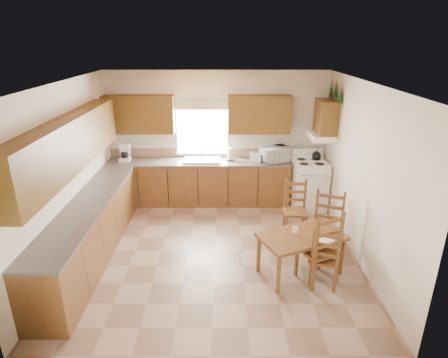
{
  "coord_description": "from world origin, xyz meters",
  "views": [
    {
      "loc": [
        0.14,
        -5.36,
        3.3
      ],
      "look_at": [
        0.15,
        0.3,
        1.15
      ],
      "focal_mm": 30.0,
      "sensor_mm": 36.0,
      "label": 1
    }
  ],
  "objects_px": {
    "chair_far_left": "(296,208)",
    "chair_far_right": "(327,228)",
    "dining_table": "(300,254)",
    "chair_near_right": "(326,255)",
    "chair_near_left": "(318,246)",
    "microwave": "(275,154)",
    "stove": "(308,185)"
  },
  "relations": [
    {
      "from": "microwave",
      "to": "chair_near_left",
      "type": "bearing_deg",
      "value": -106.97
    },
    {
      "from": "microwave",
      "to": "dining_table",
      "type": "xyz_separation_m",
      "value": [
        0.08,
        -2.53,
        -0.75
      ]
    },
    {
      "from": "dining_table",
      "to": "chair_near_right",
      "type": "distance_m",
      "value": 0.42
    },
    {
      "from": "microwave",
      "to": "chair_far_right",
      "type": "bearing_deg",
      "value": -98.83
    },
    {
      "from": "microwave",
      "to": "chair_near_left",
      "type": "relative_size",
      "value": 0.45
    },
    {
      "from": "microwave",
      "to": "chair_near_left",
      "type": "height_order",
      "value": "microwave"
    },
    {
      "from": "microwave",
      "to": "chair_near_left",
      "type": "xyz_separation_m",
      "value": [
        0.29,
        -2.69,
        -0.51
      ]
    },
    {
      "from": "dining_table",
      "to": "chair_near_left",
      "type": "relative_size",
      "value": 1.06
    },
    {
      "from": "stove",
      "to": "microwave",
      "type": "xyz_separation_m",
      "value": [
        -0.68,
        0.22,
        0.59
      ]
    },
    {
      "from": "dining_table",
      "to": "stove",
      "type": "bearing_deg",
      "value": 52.02
    },
    {
      "from": "dining_table",
      "to": "chair_near_right",
      "type": "bearing_deg",
      "value": -63.41
    },
    {
      "from": "dining_table",
      "to": "chair_near_left",
      "type": "distance_m",
      "value": 0.36
    },
    {
      "from": "stove",
      "to": "chair_near_right",
      "type": "relative_size",
      "value": 1.06
    },
    {
      "from": "chair_near_right",
      "to": "chair_far_left",
      "type": "bearing_deg",
      "value": -62.37
    },
    {
      "from": "chair_far_right",
      "to": "chair_near_right",
      "type": "bearing_deg",
      "value": -84.65
    },
    {
      "from": "dining_table",
      "to": "chair_far_right",
      "type": "bearing_deg",
      "value": 14.67
    },
    {
      "from": "stove",
      "to": "microwave",
      "type": "bearing_deg",
      "value": 157.9
    },
    {
      "from": "microwave",
      "to": "chair_far_left",
      "type": "xyz_separation_m",
      "value": [
        0.23,
        -1.3,
        -0.59
      ]
    },
    {
      "from": "microwave",
      "to": "dining_table",
      "type": "distance_m",
      "value": 2.64
    },
    {
      "from": "chair_far_left",
      "to": "chair_far_right",
      "type": "height_order",
      "value": "chair_far_right"
    },
    {
      "from": "chair_near_left",
      "to": "chair_far_left",
      "type": "height_order",
      "value": "chair_near_left"
    },
    {
      "from": "chair_near_right",
      "to": "chair_far_left",
      "type": "xyz_separation_m",
      "value": [
        -0.15,
        1.48,
        0.02
      ]
    },
    {
      "from": "chair_near_right",
      "to": "chair_far_right",
      "type": "height_order",
      "value": "chair_far_right"
    },
    {
      "from": "microwave",
      "to": "chair_far_right",
      "type": "height_order",
      "value": "microwave"
    },
    {
      "from": "chair_far_left",
      "to": "chair_far_right",
      "type": "distance_m",
      "value": 0.92
    },
    {
      "from": "chair_far_right",
      "to": "chair_near_left",
      "type": "bearing_deg",
      "value": -95.63
    },
    {
      "from": "chair_far_left",
      "to": "chair_far_right",
      "type": "relative_size",
      "value": 0.88
    },
    {
      "from": "chair_near_left",
      "to": "chair_near_right",
      "type": "bearing_deg",
      "value": 114.28
    },
    {
      "from": "chair_far_right",
      "to": "stove",
      "type": "bearing_deg",
      "value": 106.5
    },
    {
      "from": "stove",
      "to": "chair_near_left",
      "type": "xyz_separation_m",
      "value": [
        -0.39,
        -2.47,
        0.07
      ]
    },
    {
      "from": "chair_far_left",
      "to": "chair_far_right",
      "type": "bearing_deg",
      "value": -66.07
    },
    {
      "from": "microwave",
      "to": "chair_far_right",
      "type": "xyz_separation_m",
      "value": [
        0.55,
        -2.16,
        -0.53
      ]
    }
  ]
}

